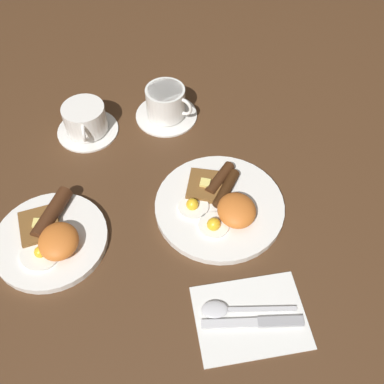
% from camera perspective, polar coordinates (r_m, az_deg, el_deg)
% --- Properties ---
extents(ground_plane, '(3.00, 3.00, 0.00)m').
position_cam_1_polar(ground_plane, '(0.92, 3.48, -2.10)').
color(ground_plane, '#4C301C').
extents(breakfast_plate_near, '(0.26, 0.26, 0.05)m').
position_cam_1_polar(breakfast_plate_near, '(0.91, 3.67, -1.64)').
color(breakfast_plate_near, white).
rests_on(breakfast_plate_near, ground_plane).
extents(breakfast_plate_far, '(0.22, 0.22, 0.05)m').
position_cam_1_polar(breakfast_plate_far, '(0.90, -17.45, -5.50)').
color(breakfast_plate_far, white).
rests_on(breakfast_plate_far, ground_plane).
extents(teacup_near, '(0.15, 0.15, 0.08)m').
position_cam_1_polar(teacup_near, '(1.08, -3.30, 11.03)').
color(teacup_near, white).
rests_on(teacup_near, ground_plane).
extents(teacup_far, '(0.14, 0.14, 0.07)m').
position_cam_1_polar(teacup_far, '(1.07, -13.37, 8.79)').
color(teacup_far, white).
rests_on(teacup_far, ground_plane).
extents(napkin, '(0.15, 0.19, 0.01)m').
position_cam_1_polar(napkin, '(0.81, 7.44, -15.45)').
color(napkin, white).
rests_on(napkin, ground_plane).
extents(knife, '(0.04, 0.18, 0.01)m').
position_cam_1_polar(knife, '(0.80, 8.44, -16.05)').
color(knife, silver).
rests_on(knife, napkin).
extents(spoon, '(0.04, 0.17, 0.01)m').
position_cam_1_polar(spoon, '(0.80, 4.23, -14.64)').
color(spoon, silver).
rests_on(spoon, napkin).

